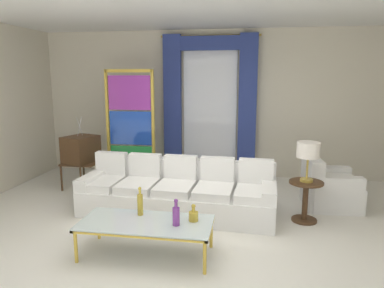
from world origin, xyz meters
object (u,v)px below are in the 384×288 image
(bottle_blue_decanter, at_px, (140,203))
(table_lamp_brass, at_px, (308,152))
(couch_white_long, at_px, (178,193))
(stained_glass_divider, at_px, (131,130))
(armchair_white, at_px, (327,189))
(vintage_tv, at_px, (81,150))
(bottle_amber_squat, at_px, (176,215))
(coffee_table, at_px, (146,224))
(round_side_table, at_px, (305,198))
(peacock_figurine, at_px, (147,178))
(bottle_crystal_tall, at_px, (193,215))

(bottle_blue_decanter, distance_m, table_lamp_brass, 2.43)
(couch_white_long, xyz_separation_m, stained_glass_divider, (-1.19, 1.31, 0.75))
(bottle_blue_decanter, relative_size, armchair_white, 0.41)
(stained_glass_divider, bearing_deg, vintage_tv, -151.11)
(bottle_amber_squat, xyz_separation_m, stained_glass_divider, (-1.46, 2.72, 0.52))
(couch_white_long, distance_m, coffee_table, 1.37)
(coffee_table, distance_m, stained_glass_divider, 2.97)
(coffee_table, bearing_deg, round_side_table, 34.04)
(coffee_table, distance_m, vintage_tv, 2.95)
(peacock_figurine, xyz_separation_m, round_side_table, (2.67, -1.04, 0.14))
(bottle_crystal_tall, bearing_deg, coffee_table, -168.02)
(couch_white_long, distance_m, bottle_blue_decanter, 1.23)
(bottle_amber_squat, distance_m, armchair_white, 2.91)
(bottle_crystal_tall, bearing_deg, armchair_white, 45.51)
(peacock_figurine, height_order, round_side_table, round_side_table)
(stained_glass_divider, distance_m, peacock_figurine, 0.98)
(stained_glass_divider, bearing_deg, couch_white_long, -47.75)
(vintage_tv, bearing_deg, bottle_amber_squat, -45.01)
(bottle_amber_squat, bearing_deg, armchair_white, 45.20)
(coffee_table, distance_m, round_side_table, 2.38)
(bottle_crystal_tall, distance_m, stained_glass_divider, 3.09)
(couch_white_long, relative_size, table_lamp_brass, 5.19)
(round_side_table, bearing_deg, bottle_crystal_tall, -139.64)
(coffee_table, relative_size, bottle_blue_decanter, 4.34)
(bottle_blue_decanter, bearing_deg, bottle_crystal_tall, -6.28)
(bottle_blue_decanter, height_order, round_side_table, bottle_blue_decanter)
(bottle_amber_squat, height_order, peacock_figurine, bottle_amber_squat)
(couch_white_long, bearing_deg, bottle_crystal_tall, -70.60)
(round_side_table, bearing_deg, couch_white_long, 178.93)
(bottle_amber_squat, bearing_deg, couch_white_long, 100.79)
(bottle_blue_decanter, relative_size, stained_glass_divider, 0.16)
(vintage_tv, bearing_deg, peacock_figurine, 6.78)
(peacock_figurine, bearing_deg, vintage_tv, -173.22)
(bottle_amber_squat, relative_size, peacock_figurine, 0.52)
(armchair_white, distance_m, stained_glass_divider, 3.65)
(bottle_crystal_tall, bearing_deg, peacock_figurine, 118.65)
(bottle_amber_squat, bearing_deg, round_side_table, 40.50)
(armchair_white, bearing_deg, table_lamp_brass, -122.60)
(bottle_crystal_tall, height_order, round_side_table, bottle_crystal_tall)
(bottle_crystal_tall, bearing_deg, couch_white_long, 109.40)
(bottle_blue_decanter, xyz_separation_m, bottle_crystal_tall, (0.66, -0.07, -0.08))
(coffee_table, distance_m, bottle_crystal_tall, 0.56)
(armchair_white, xyz_separation_m, peacock_figurine, (-3.11, 0.35, -0.07))
(armchair_white, relative_size, stained_glass_divider, 0.39)
(peacock_figurine, distance_m, table_lamp_brass, 2.97)
(stained_glass_divider, relative_size, round_side_table, 3.70)
(bottle_blue_decanter, xyz_separation_m, round_side_table, (2.10, 1.14, -0.20))
(stained_glass_divider, distance_m, table_lamp_brass, 3.35)
(couch_white_long, relative_size, stained_glass_divider, 1.35)
(peacock_figurine, distance_m, round_side_table, 2.87)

